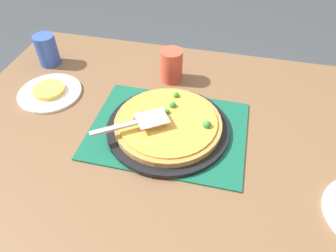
# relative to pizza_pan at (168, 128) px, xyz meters

# --- Properties ---
(ground_plane) EXTENTS (8.00, 8.00, 0.00)m
(ground_plane) POSITION_rel_pizza_pan_xyz_m (0.00, 0.00, -0.76)
(ground_plane) COLOR #3D4247
(dining_table) EXTENTS (1.40, 1.00, 0.75)m
(dining_table) POSITION_rel_pizza_pan_xyz_m (0.00, 0.00, -0.12)
(dining_table) COLOR brown
(dining_table) RESTS_ON ground_plane
(placemat) EXTENTS (0.48, 0.36, 0.01)m
(placemat) POSITION_rel_pizza_pan_xyz_m (0.00, 0.00, -0.01)
(placemat) COLOR #145B42
(placemat) RESTS_ON dining_table
(pizza_pan) EXTENTS (0.38, 0.38, 0.01)m
(pizza_pan) POSITION_rel_pizza_pan_xyz_m (0.00, 0.00, 0.00)
(pizza_pan) COLOR black
(pizza_pan) RESTS_ON placemat
(pizza) EXTENTS (0.33, 0.33, 0.05)m
(pizza) POSITION_rel_pizza_pan_xyz_m (0.00, 0.00, 0.02)
(pizza) COLOR #B78442
(pizza) RESTS_ON pizza_pan
(plate_near_left) EXTENTS (0.22, 0.22, 0.01)m
(plate_near_left) POSITION_rel_pizza_pan_xyz_m (-0.45, 0.08, -0.01)
(plate_near_left) COLOR white
(plate_near_left) RESTS_ON dining_table
(served_slice_left) EXTENTS (0.11, 0.11, 0.02)m
(served_slice_left) POSITION_rel_pizza_pan_xyz_m (-0.45, 0.08, 0.01)
(served_slice_left) COLOR #EAB747
(served_slice_left) RESTS_ON plate_near_left
(cup_near) EXTENTS (0.08, 0.08, 0.12)m
(cup_near) POSITION_rel_pizza_pan_xyz_m (-0.05, 0.27, 0.05)
(cup_near) COLOR #E04C38
(cup_near) RESTS_ON dining_table
(cup_corner) EXTENTS (0.08, 0.08, 0.12)m
(cup_corner) POSITION_rel_pizza_pan_xyz_m (-0.54, 0.26, 0.05)
(cup_corner) COLOR #3351AD
(cup_corner) RESTS_ON dining_table
(pizza_server) EXTENTS (0.22, 0.16, 0.01)m
(pizza_server) POSITION_rel_pizza_pan_xyz_m (-0.08, -0.05, 0.06)
(pizza_server) COLOR silver
(pizza_server) RESTS_ON pizza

